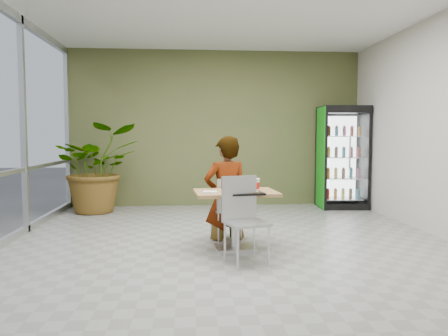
# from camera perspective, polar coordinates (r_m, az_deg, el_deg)

# --- Properties ---
(ground) EXTENTS (7.00, 7.00, 0.00)m
(ground) POSITION_cam_1_polar(r_m,az_deg,el_deg) (5.76, 1.04, -10.34)
(ground) COLOR gray
(ground) RESTS_ON ground
(room_envelope) EXTENTS (6.00, 7.00, 3.20)m
(room_envelope) POSITION_cam_1_polar(r_m,az_deg,el_deg) (5.58, 1.06, 5.78)
(room_envelope) COLOR beige
(room_envelope) RESTS_ON ground
(dining_table) EXTENTS (1.07, 0.79, 0.75)m
(dining_table) POSITION_cam_1_polar(r_m,az_deg,el_deg) (5.56, 1.52, -5.21)
(dining_table) COLOR #A26B45
(dining_table) RESTS_ON ground
(chair_far) EXTENTS (0.47, 0.47, 0.87)m
(chair_far) POSITION_cam_1_polar(r_m,az_deg,el_deg) (6.08, 0.52, -4.68)
(chair_far) COLOR #B9BCBE
(chair_far) RESTS_ON ground
(chair_near) EXTENTS (0.54, 0.55, 0.98)m
(chair_near) POSITION_cam_1_polar(r_m,az_deg,el_deg) (5.03, 2.45, -5.76)
(chair_near) COLOR #B9BCBE
(chair_near) RESTS_ON ground
(seated_woman) EXTENTS (0.73, 0.57, 1.75)m
(seated_woman) POSITION_cam_1_polar(r_m,az_deg,el_deg) (6.10, 0.27, -4.02)
(seated_woman) COLOR black
(seated_woman) RESTS_ON ground
(pizza_plate) EXTENTS (0.30, 0.24, 0.03)m
(pizza_plate) POSITION_cam_1_polar(r_m,az_deg,el_deg) (5.52, 1.80, -2.87)
(pizza_plate) COLOR white
(pizza_plate) RESTS_ON dining_table
(soda_cup) EXTENTS (0.09, 0.09, 0.16)m
(soda_cup) POSITION_cam_1_polar(r_m,az_deg,el_deg) (5.53, 4.22, -2.22)
(soda_cup) COLOR white
(soda_cup) RESTS_ON dining_table
(napkin_stack) EXTENTS (0.18, 0.18, 0.02)m
(napkin_stack) POSITION_cam_1_polar(r_m,az_deg,el_deg) (5.35, -1.86, -3.16)
(napkin_stack) COLOR white
(napkin_stack) RESTS_ON dining_table
(cafeteria_tray) EXTENTS (0.45, 0.36, 0.02)m
(cafeteria_tray) POSITION_cam_1_polar(r_m,az_deg,el_deg) (5.22, 2.92, -3.33)
(cafeteria_tray) COLOR black
(cafeteria_tray) RESTS_ON dining_table
(beverage_fridge) EXTENTS (0.97, 0.77, 2.04)m
(beverage_fridge) POSITION_cam_1_polar(r_m,az_deg,el_deg) (9.08, 15.24, 1.35)
(beverage_fridge) COLOR black
(beverage_fridge) RESTS_ON ground
(potted_plant) EXTENTS (1.88, 1.76, 1.68)m
(potted_plant) POSITION_cam_1_polar(r_m,az_deg,el_deg) (8.61, -16.25, 0.01)
(potted_plant) COLOR #276329
(potted_plant) RESTS_ON ground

